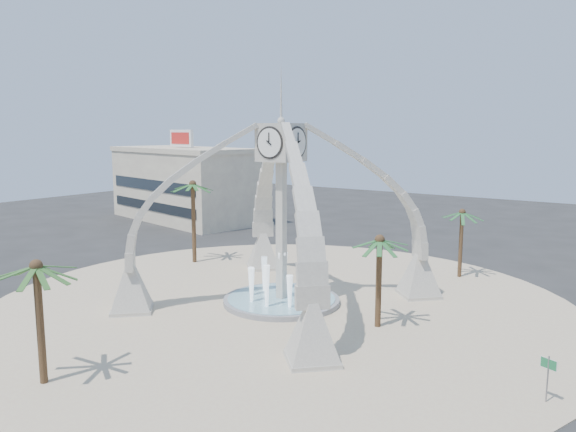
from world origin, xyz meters
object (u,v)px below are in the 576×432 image
Objects in this scene: clock_tower at (281,211)px; fountain at (281,300)px; palm_west at (193,185)px; palm_south at (36,268)px; palm_east at (380,241)px; palm_north at (462,213)px; street_sign at (548,370)px.

clock_tower is 2.24× the size of fountain.
palm_west reaches higher than palm_south.
palm_east is at bearing -3.20° from clock_tower.
palm_south reaches higher than palm_north.
palm_east reaches higher than palm_north.
palm_north is at bearing 72.46° from palm_south.
fountain is 3.70× the size of street_sign.
palm_south is 23.29m from street_sign.
fountain is at bearing 176.80° from palm_east.
palm_north is 31.99m from palm_south.
palm_east is (7.51, -0.42, 5.05)m from fountain.
clock_tower reaches higher than palm_west.
palm_west is at bearing 164.74° from palm_east.
palm_west is (-13.56, 5.33, 6.72)m from fountain.
clock_tower is 16.06m from palm_north.
street_sign is at bearing -17.94° from palm_west.
palm_south is (11.63, -21.80, -1.39)m from palm_west.
palm_west is 1.23× the size of palm_south.
street_sign is at bearing -15.17° from clock_tower.
street_sign is at bearing -15.18° from fountain.
fountain is at bearing -173.50° from street_sign.
palm_east is 2.84× the size of street_sign.
clock_tower is 14.58m from palm_west.
palm_east is at bearing 59.53° from palm_south.
palm_west is 24.74m from palm_south.
fountain is 17.42m from palm_south.
palm_south is at bearing -96.68° from clock_tower.
palm_south is at bearing -96.68° from fountain.
palm_east reaches higher than fountain.
palm_west is at bearing 158.55° from fountain.
palm_south is (-9.44, -16.05, 0.28)m from palm_east.
palm_east is (7.51, -0.42, -1.15)m from clock_tower.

